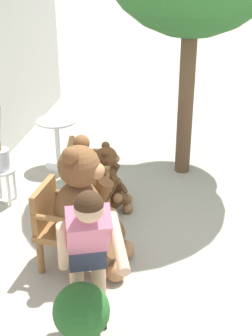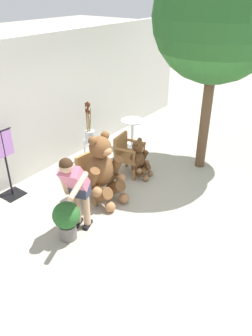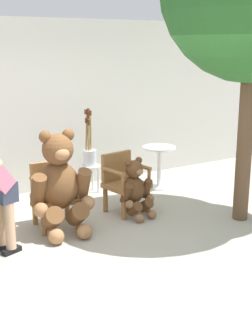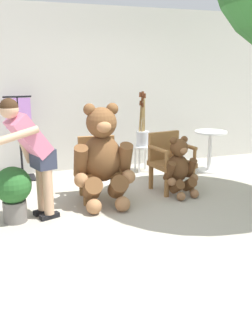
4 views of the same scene
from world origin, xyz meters
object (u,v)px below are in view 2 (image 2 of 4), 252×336
object	(u,v)px
brush_bucket	(90,133)
white_stool	(91,145)
wooden_chair_left	(93,175)
wooden_chair_right	(128,154)
clothing_display_stand	(6,163)
person_visitor	(76,186)
teddy_bear_large	(103,170)
potted_plant	(67,218)
patio_tree	(223,19)
teddy_bear_small	(139,159)
round_side_table	(132,130)

from	to	relation	value
brush_bucket	white_stool	bearing A→B (deg)	-44.41
white_stool	brush_bucket	world-z (taller)	brush_bucket
white_stool	brush_bucket	distance (m)	0.32
brush_bucket	wooden_chair_left	bearing A→B (deg)	-135.85
wooden_chair_left	brush_bucket	distance (m)	1.54
wooden_chair_right	brush_bucket	xyz separation A→B (m)	(-0.01, 1.06, 0.21)
clothing_display_stand	person_visitor	bearing A→B (deg)	-89.79
white_stool	wooden_chair_right	bearing A→B (deg)	-89.57
wooden_chair_left	wooden_chair_right	distance (m)	1.10
person_visitor	teddy_bear_large	bearing A→B (deg)	14.64
potted_plant	teddy_bear_large	bearing A→B (deg)	11.10
wooden_chair_left	white_stool	distance (m)	1.53
wooden_chair_right	person_visitor	xyz separation A→B (m)	(-2.05, -0.50, 0.43)
wooden_chair_right	white_stool	world-z (taller)	wooden_chair_right
patio_tree	wooden_chair_left	bearing A→B (deg)	153.82
patio_tree	teddy_bear_small	bearing A→B (deg)	145.39
patio_tree	potted_plant	distance (m)	4.56
clothing_display_stand	wooden_chair_right	bearing A→B (deg)	-32.23
white_stool	round_side_table	bearing A→B (deg)	-18.95
person_visitor	brush_bucket	world-z (taller)	person_visitor
teddy_bear_large	teddy_bear_small	xyz separation A→B (m)	(1.13, -0.03, -0.24)
person_visitor	round_side_table	world-z (taller)	person_visitor
patio_tree	clothing_display_stand	distance (m)	4.82
round_side_table	person_visitor	bearing A→B (deg)	-159.71
person_visitor	white_stool	bearing A→B (deg)	37.32
teddy_bear_large	brush_bucket	bearing A→B (deg)	49.94
round_side_table	clothing_display_stand	size ratio (longest dim) A/B	0.53
wooden_chair_left	patio_tree	bearing A→B (deg)	-26.18
person_visitor	patio_tree	xyz separation A→B (m)	(3.39, -0.70, 2.16)
teddy_bear_large	brush_bucket	xyz separation A→B (m)	(1.11, 1.31, 0.01)
wooden_chair_right	patio_tree	xyz separation A→B (m)	(1.34, -1.20, 2.59)
teddy_bear_large	brush_bucket	size ratio (longest dim) A/B	1.44
wooden_chair_right	patio_tree	bearing A→B (deg)	-41.83
wooden_chair_right	teddy_bear_small	bearing A→B (deg)	-86.66
wooden_chair_left	white_stool	world-z (taller)	wooden_chair_left
wooden_chair_left	person_visitor	world-z (taller)	person_visitor
potted_plant	teddy_bear_small	bearing A→B (deg)	4.89
teddy_bear_large	round_side_table	bearing A→B (deg)	22.54
teddy_bear_large	wooden_chair_left	bearing A→B (deg)	87.11
wooden_chair_left	clothing_display_stand	bearing A→B (deg)	126.36
brush_bucket	potted_plant	size ratio (longest dim) A/B	1.39
teddy_bear_small	teddy_bear_large	bearing A→B (deg)	178.33
teddy_bear_large	round_side_table	xyz separation A→B (m)	(2.23, 0.93, -0.22)
teddy_bear_small	round_side_table	world-z (taller)	teddy_bear_small
patio_tree	clothing_display_stand	world-z (taller)	patio_tree
patio_tree	potted_plant	size ratio (longest dim) A/B	6.36
wooden_chair_right	round_side_table	bearing A→B (deg)	31.07
person_visitor	brush_bucket	bearing A→B (deg)	37.38
teddy_bear_large	potted_plant	world-z (taller)	teddy_bear_large
teddy_bear_small	brush_bucket	size ratio (longest dim) A/B	0.91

